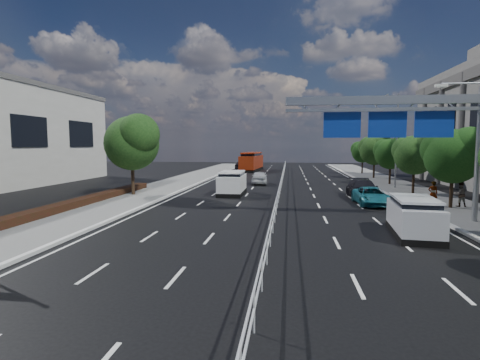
{
  "coord_description": "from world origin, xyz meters",
  "views": [
    {
      "loc": [
        0.73,
        -11.18,
        4.19
      ],
      "look_at": [
        -1.77,
        7.82,
        2.4
      ],
      "focal_mm": 28.0,
      "sensor_mm": 36.0,
      "label": 1
    }
  ],
  "objects_px": {
    "near_car_dark": "(242,166)",
    "pedestrian_a": "(433,193)",
    "white_minivan": "(232,183)",
    "parked_car_teal": "(371,196)",
    "near_car_silver": "(259,177)",
    "parked_car_dark": "(363,189)",
    "silver_minivan": "(414,217)",
    "red_bus": "(252,161)",
    "overhead_gantry": "(402,119)",
    "pedestrian_b": "(460,194)"
  },
  "relations": [
    {
      "from": "near_car_dark",
      "to": "pedestrian_a",
      "type": "relative_size",
      "value": 2.45
    },
    {
      "from": "white_minivan",
      "to": "parked_car_teal",
      "type": "bearing_deg",
      "value": -22.17
    },
    {
      "from": "near_car_silver",
      "to": "pedestrian_a",
      "type": "height_order",
      "value": "pedestrian_a"
    },
    {
      "from": "white_minivan",
      "to": "parked_car_dark",
      "type": "relative_size",
      "value": 0.9
    },
    {
      "from": "silver_minivan",
      "to": "parked_car_dark",
      "type": "xyz_separation_m",
      "value": [
        -0.0,
        12.22,
        -0.14
      ]
    },
    {
      "from": "red_bus",
      "to": "near_car_dark",
      "type": "xyz_separation_m",
      "value": [
        -1.91,
        1.97,
        -0.9
      ]
    },
    {
      "from": "overhead_gantry",
      "to": "pedestrian_a",
      "type": "bearing_deg",
      "value": 54.71
    },
    {
      "from": "near_car_silver",
      "to": "pedestrian_a",
      "type": "bearing_deg",
      "value": 128.92
    },
    {
      "from": "near_car_silver",
      "to": "near_car_dark",
      "type": "height_order",
      "value": "near_car_silver"
    },
    {
      "from": "silver_minivan",
      "to": "parked_car_teal",
      "type": "relative_size",
      "value": 1.0
    },
    {
      "from": "red_bus",
      "to": "pedestrian_b",
      "type": "distance_m",
      "value": 38.92
    },
    {
      "from": "red_bus",
      "to": "parked_car_dark",
      "type": "relative_size",
      "value": 2.01
    },
    {
      "from": "near_car_silver",
      "to": "parked_car_dark",
      "type": "relative_size",
      "value": 0.81
    },
    {
      "from": "white_minivan",
      "to": "parked_car_teal",
      "type": "xyz_separation_m",
      "value": [
        10.55,
        -4.24,
        -0.36
      ]
    },
    {
      "from": "red_bus",
      "to": "parked_car_teal",
      "type": "relative_size",
      "value": 2.3
    },
    {
      "from": "pedestrian_a",
      "to": "parked_car_teal",
      "type": "bearing_deg",
      "value": -7.89
    },
    {
      "from": "pedestrian_a",
      "to": "overhead_gantry",
      "type": "bearing_deg",
      "value": 57.9
    },
    {
      "from": "silver_minivan",
      "to": "pedestrian_b",
      "type": "bearing_deg",
      "value": 61.94
    },
    {
      "from": "red_bus",
      "to": "near_car_silver",
      "type": "relative_size",
      "value": 2.48
    },
    {
      "from": "white_minivan",
      "to": "pedestrian_a",
      "type": "height_order",
      "value": "white_minivan"
    },
    {
      "from": "overhead_gantry",
      "to": "red_bus",
      "type": "relative_size",
      "value": 1.0
    },
    {
      "from": "pedestrian_a",
      "to": "pedestrian_b",
      "type": "relative_size",
      "value": 1.01
    },
    {
      "from": "red_bus",
      "to": "pedestrian_a",
      "type": "relative_size",
      "value": 6.17
    },
    {
      "from": "near_car_silver",
      "to": "white_minivan",
      "type": "bearing_deg",
      "value": 76.23
    },
    {
      "from": "white_minivan",
      "to": "near_car_silver",
      "type": "height_order",
      "value": "white_minivan"
    },
    {
      "from": "overhead_gantry",
      "to": "silver_minivan",
      "type": "bearing_deg",
      "value": -94.2
    },
    {
      "from": "overhead_gantry",
      "to": "near_car_silver",
      "type": "bearing_deg",
      "value": 115.82
    },
    {
      "from": "parked_car_dark",
      "to": "silver_minivan",
      "type": "bearing_deg",
      "value": -89.46
    },
    {
      "from": "white_minivan",
      "to": "silver_minivan",
      "type": "bearing_deg",
      "value": -51.8
    },
    {
      "from": "overhead_gantry",
      "to": "near_car_dark",
      "type": "height_order",
      "value": "overhead_gantry"
    },
    {
      "from": "red_bus",
      "to": "near_car_dark",
      "type": "relative_size",
      "value": 2.52
    },
    {
      "from": "overhead_gantry",
      "to": "pedestrian_b",
      "type": "xyz_separation_m",
      "value": [
        5.21,
        4.92,
        -4.65
      ]
    },
    {
      "from": "near_car_silver",
      "to": "parked_car_dark",
      "type": "height_order",
      "value": "parked_car_dark"
    },
    {
      "from": "near_car_silver",
      "to": "parked_car_teal",
      "type": "height_order",
      "value": "near_car_silver"
    },
    {
      "from": "overhead_gantry",
      "to": "near_car_silver",
      "type": "distance_m",
      "value": 21.62
    },
    {
      "from": "red_bus",
      "to": "parked_car_teal",
      "type": "bearing_deg",
      "value": -66.41
    },
    {
      "from": "silver_minivan",
      "to": "pedestrian_a",
      "type": "bearing_deg",
      "value": 71.02
    },
    {
      "from": "parked_car_dark",
      "to": "overhead_gantry",
      "type": "bearing_deg",
      "value": -87.92
    },
    {
      "from": "overhead_gantry",
      "to": "white_minivan",
      "type": "distance_m",
      "value": 15.43
    },
    {
      "from": "near_car_dark",
      "to": "silver_minivan",
      "type": "distance_m",
      "value": 47.06
    },
    {
      "from": "parked_car_teal",
      "to": "parked_car_dark",
      "type": "bearing_deg",
      "value": 88.53
    },
    {
      "from": "overhead_gantry",
      "to": "silver_minivan",
      "type": "distance_m",
      "value": 5.75
    },
    {
      "from": "white_minivan",
      "to": "parked_car_teal",
      "type": "distance_m",
      "value": 11.38
    },
    {
      "from": "parked_car_dark",
      "to": "pedestrian_a",
      "type": "distance_m",
      "value": 5.46
    },
    {
      "from": "parked_car_teal",
      "to": "parked_car_dark",
      "type": "height_order",
      "value": "parked_car_dark"
    },
    {
      "from": "overhead_gantry",
      "to": "pedestrian_a",
      "type": "distance_m",
      "value": 7.7
    },
    {
      "from": "parked_car_dark",
      "to": "pedestrian_a",
      "type": "xyz_separation_m",
      "value": [
        3.8,
        -3.92,
        0.23
      ]
    },
    {
      "from": "red_bus",
      "to": "parked_car_teal",
      "type": "height_order",
      "value": "red_bus"
    },
    {
      "from": "pedestrian_b",
      "to": "white_minivan",
      "type": "bearing_deg",
      "value": -18.12
    },
    {
      "from": "near_car_silver",
      "to": "silver_minivan",
      "type": "height_order",
      "value": "silver_minivan"
    }
  ]
}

